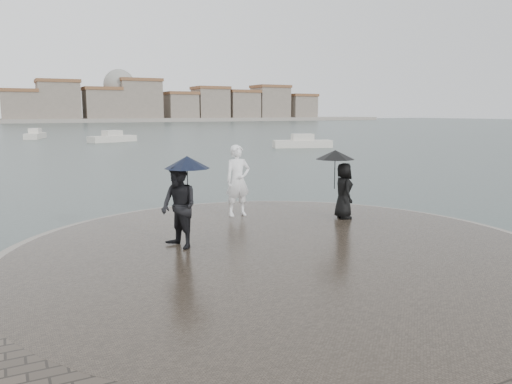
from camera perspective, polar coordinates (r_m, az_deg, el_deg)
ground at (r=8.62m, az=15.10°, el=-14.20°), size 400.00×400.00×0.00m
kerb_ring at (r=11.23m, az=3.03°, el=-7.46°), size 12.50×12.50×0.32m
quay_tip at (r=11.23m, az=3.04°, el=-7.36°), size 11.90×11.90×0.36m
statue at (r=14.49m, az=-2.09°, el=1.33°), size 0.77×0.52×2.07m
visitor_left at (r=11.16m, az=-8.63°, el=-0.66°), size 1.23×1.15×2.04m
visitor_right at (r=14.29m, az=9.66°, el=1.54°), size 1.16×1.12×1.95m
boats at (r=56.96m, az=-13.41°, el=5.92°), size 25.89×33.05×1.50m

